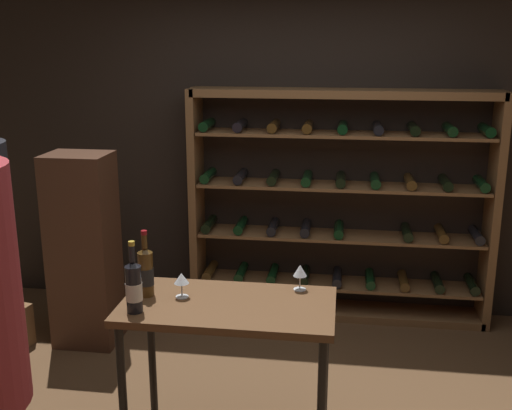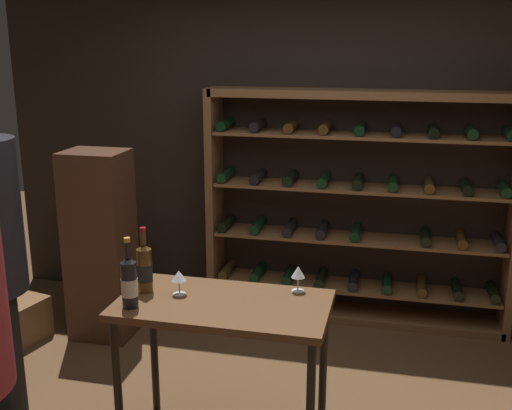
{
  "view_description": "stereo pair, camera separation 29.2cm",
  "coord_description": "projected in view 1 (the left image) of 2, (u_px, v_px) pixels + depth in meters",
  "views": [
    {
      "loc": [
        0.35,
        -3.04,
        2.16
      ],
      "look_at": [
        -0.1,
        0.15,
        1.3
      ],
      "focal_mm": 43.42,
      "sensor_mm": 36.0,
      "label": 1
    },
    {
      "loc": [
        0.64,
        -2.99,
        2.16
      ],
      "look_at": [
        -0.1,
        0.15,
        1.3
      ],
      "focal_mm": 43.42,
      "sensor_mm": 36.0,
      "label": 2
    }
  ],
  "objects": [
    {
      "name": "wine_rack",
      "position": [
        339.0,
        207.0,
        4.8
      ],
      "size": [
        2.34,
        0.32,
        1.81
      ],
      "color": "brown",
      "rests_on": "ground"
    },
    {
      "name": "wine_glass_stemmed_right",
      "position": [
        181.0,
        280.0,
        3.22
      ],
      "size": [
        0.08,
        0.08,
        0.13
      ],
      "color": "silver",
      "rests_on": "tasting_table"
    },
    {
      "name": "tasting_table",
      "position": [
        228.0,
        321.0,
        3.21
      ],
      "size": [
        1.1,
        0.59,
        0.85
      ],
      "color": "brown",
      "rests_on": "ground"
    },
    {
      "name": "wine_bottle_black_capsule",
      "position": [
        146.0,
        272.0,
        3.24
      ],
      "size": [
        0.08,
        0.08,
        0.36
      ],
      "color": "#4C3314",
      "rests_on": "tasting_table"
    },
    {
      "name": "wine_glass_stemmed_left",
      "position": [
        300.0,
        272.0,
        3.32
      ],
      "size": [
        0.07,
        0.07,
        0.14
      ],
      "color": "silver",
      "rests_on": "tasting_table"
    },
    {
      "name": "back_wall",
      "position": [
        299.0,
        139.0,
        4.92
      ],
      "size": [
        5.28,
        0.1,
        2.79
      ],
      "primitive_type": "cube",
      "color": "black",
      "rests_on": "ground"
    },
    {
      "name": "wine_bottle_green_slim",
      "position": [
        134.0,
        286.0,
        3.04
      ],
      "size": [
        0.08,
        0.08,
        0.37
      ],
      "color": "black",
      "rests_on": "tasting_table"
    },
    {
      "name": "display_cabinet",
      "position": [
        84.0,
        251.0,
        4.42
      ],
      "size": [
        0.44,
        0.36,
        1.41
      ],
      "primitive_type": "cube",
      "color": "#4C2D1E",
      "rests_on": "ground"
    }
  ]
}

